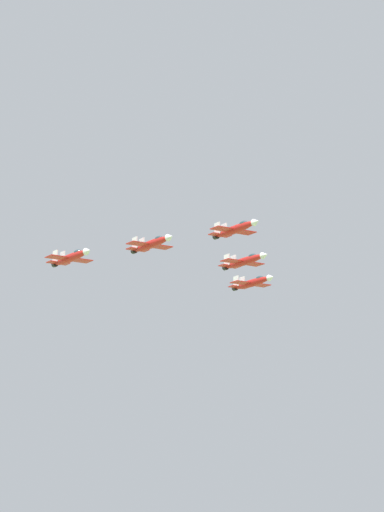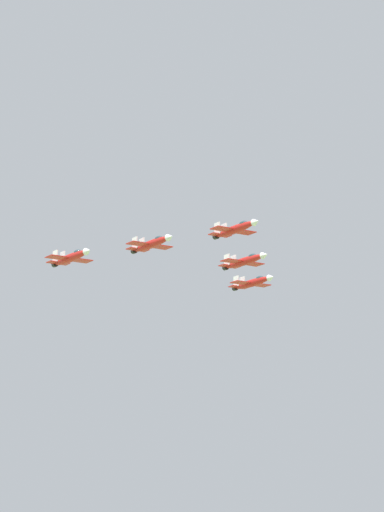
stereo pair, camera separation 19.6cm
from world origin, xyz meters
name	(u,v)px [view 1 (the left image)]	position (x,y,z in m)	size (l,w,h in m)	color
jet_lead	(235,229)	(26.38, 29.71, 107.20)	(10.16, 12.20, 2.96)	red
jet_left_wingman	(244,261)	(42.07, 33.13, 104.84)	(10.25, 12.51, 3.02)	red
jet_right_wingman	(151,244)	(25.53, 45.75, 105.61)	(10.24, 12.38, 3.00)	red
jet_left_outer	(252,283)	(57.76, 36.55, 103.87)	(10.36, 12.34, 3.01)	red
jet_right_outer	(71,258)	(24.69, 61.78, 104.14)	(10.45, 12.82, 3.09)	red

